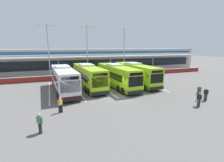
% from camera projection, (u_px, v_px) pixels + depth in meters
% --- Properties ---
extents(ground_plane, '(200.00, 200.00, 0.00)m').
position_uv_depth(ground_plane, '(117.00, 97.00, 22.15)').
color(ground_plane, '#605E5B').
extents(terminal_building, '(70.00, 13.00, 6.00)m').
position_uv_depth(terminal_building, '(80.00, 60.00, 46.22)').
color(terminal_building, beige).
rests_on(terminal_building, ground).
extents(red_barrier_wall, '(60.00, 0.40, 1.10)m').
position_uv_depth(red_barrier_wall, '(91.00, 76.00, 35.33)').
color(red_barrier_wall, maroon).
rests_on(red_barrier_wall, ground).
extents(coach_bus_leftmost, '(3.36, 12.26, 3.78)m').
position_uv_depth(coach_bus_leftmost, '(64.00, 80.00, 24.73)').
color(coach_bus_leftmost, silver).
rests_on(coach_bus_leftmost, ground).
extents(coach_bus_left_centre, '(3.36, 12.26, 3.78)m').
position_uv_depth(coach_bus_left_centre, '(88.00, 77.00, 27.22)').
color(coach_bus_left_centre, '#9ED11E').
rests_on(coach_bus_left_centre, ground).
extents(coach_bus_centre, '(3.36, 12.26, 3.78)m').
position_uv_depth(coach_bus_centre, '(117.00, 76.00, 27.62)').
color(coach_bus_centre, '#9ED11E').
rests_on(coach_bus_centre, ground).
extents(coach_bus_right_centre, '(3.36, 12.26, 3.78)m').
position_uv_depth(coach_bus_right_centre, '(135.00, 74.00, 29.78)').
color(coach_bus_right_centre, '#9ED11E').
rests_on(coach_bus_right_centre, ground).
extents(bay_stripe_far_west, '(0.14, 13.00, 0.01)m').
position_uv_depth(bay_stripe_far_west, '(49.00, 92.00, 24.76)').
color(bay_stripe_far_west, silver).
rests_on(bay_stripe_far_west, ground).
extents(bay_stripe_west, '(0.14, 13.00, 0.01)m').
position_uv_depth(bay_stripe_west, '(78.00, 89.00, 26.20)').
color(bay_stripe_west, silver).
rests_on(bay_stripe_west, ground).
extents(bay_stripe_mid_west, '(0.14, 13.00, 0.01)m').
position_uv_depth(bay_stripe_mid_west, '(103.00, 87.00, 27.65)').
color(bay_stripe_mid_west, silver).
rests_on(bay_stripe_mid_west, ground).
extents(bay_stripe_centre, '(0.14, 13.00, 0.01)m').
position_uv_depth(bay_stripe_centre, '(126.00, 85.00, 29.09)').
color(bay_stripe_centre, silver).
rests_on(bay_stripe_centre, ground).
extents(bay_stripe_mid_east, '(0.14, 13.00, 0.01)m').
position_uv_depth(bay_stripe_mid_east, '(147.00, 83.00, 30.54)').
color(bay_stripe_mid_east, silver).
rests_on(bay_stripe_mid_east, ground).
extents(pedestrian_with_handbag, '(0.55, 0.58, 1.62)m').
position_uv_depth(pedestrian_with_handbag, '(199.00, 99.00, 18.57)').
color(pedestrian_with_handbag, black).
rests_on(pedestrian_with_handbag, ground).
extents(pedestrian_in_dark_coat, '(0.46, 0.43, 1.62)m').
position_uv_depth(pedestrian_in_dark_coat, '(40.00, 123.00, 12.76)').
color(pedestrian_in_dark_coat, black).
rests_on(pedestrian_in_dark_coat, ground).
extents(pedestrian_child, '(0.45, 0.44, 1.62)m').
position_uv_depth(pedestrian_child, '(60.00, 104.00, 16.81)').
color(pedestrian_child, black).
rests_on(pedestrian_child, ground).
extents(pedestrian_near_bin, '(0.50, 0.41, 1.62)m').
position_uv_depth(pedestrian_near_bin, '(206.00, 94.00, 20.62)').
color(pedestrian_near_bin, '#4C4238').
rests_on(pedestrian_near_bin, ground).
extents(lamp_post_west, '(3.24, 0.28, 11.00)m').
position_uv_depth(lamp_post_west, '(48.00, 48.00, 34.00)').
color(lamp_post_west, '#9E9EA3').
rests_on(lamp_post_west, ground).
extents(lamp_post_centre, '(3.24, 0.28, 11.00)m').
position_uv_depth(lamp_post_centre, '(87.00, 48.00, 36.02)').
color(lamp_post_centre, '#9E9EA3').
rests_on(lamp_post_centre, ground).
extents(lamp_post_east, '(3.24, 0.28, 11.00)m').
position_uv_depth(lamp_post_east, '(124.00, 48.00, 39.33)').
color(lamp_post_east, '#9E9EA3').
rests_on(lamp_post_east, ground).
extents(litter_bin, '(0.54, 0.54, 0.93)m').
position_uv_depth(litter_bin, '(199.00, 90.00, 23.84)').
color(litter_bin, '#2D5133').
rests_on(litter_bin, ground).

